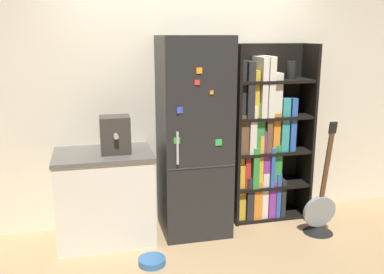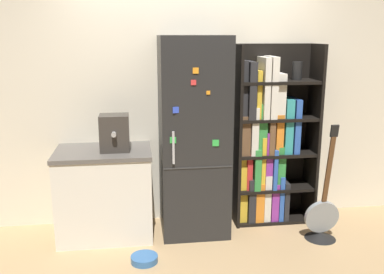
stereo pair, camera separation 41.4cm
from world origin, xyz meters
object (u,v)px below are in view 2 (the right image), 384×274
at_px(pet_bowl, 144,258).
at_px(refrigerator, 194,137).
at_px(espresso_machine, 115,133).
at_px(bookshelf, 267,143).
at_px(guitar, 321,222).

bearing_deg(pet_bowl, refrigerator, 49.11).
bearing_deg(espresso_machine, pet_bowl, -66.81).
bearing_deg(refrigerator, bookshelf, 10.17).
distance_m(bookshelf, guitar, 0.95).
height_order(refrigerator, bookshelf, refrigerator).
xyz_separation_m(refrigerator, pet_bowl, (-0.52, -0.60, -0.93)).
height_order(bookshelf, guitar, bookshelf).
bearing_deg(bookshelf, refrigerator, -169.83).
relative_size(refrigerator, pet_bowl, 8.12).
xyz_separation_m(bookshelf, pet_bowl, (-1.30, -0.74, -0.81)).
bearing_deg(refrigerator, espresso_machine, -176.73).
bearing_deg(guitar, refrigerator, 162.20).
bearing_deg(guitar, pet_bowl, -172.88).
xyz_separation_m(espresso_machine, pet_bowl, (0.24, -0.55, -1.01)).
distance_m(bookshelf, espresso_machine, 1.56).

